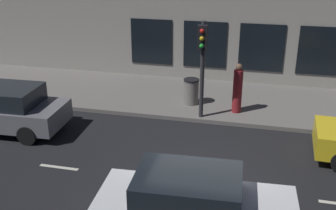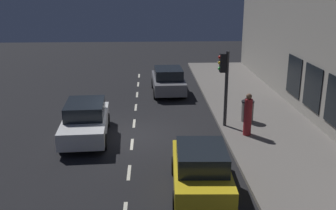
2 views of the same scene
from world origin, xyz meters
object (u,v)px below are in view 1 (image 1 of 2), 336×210
pedestrian_0 (238,90)px  traffic_light (202,55)px  parked_car_2 (193,207)px  trash_bin (191,91)px  parked_car_1 (5,109)px

pedestrian_0 → traffic_light: bearing=-174.2°
traffic_light → parked_car_2: (-6.17, -0.82, -1.70)m
traffic_light → trash_bin: traffic_light is taller
trash_bin → pedestrian_0: bearing=-103.8°
pedestrian_0 → trash_bin: pedestrian_0 is taller
parked_car_1 → pedestrian_0: (3.07, -7.65, 0.24)m
pedestrian_0 → trash_bin: bearing=137.0°
parked_car_2 → pedestrian_0: (7.03, -0.40, 0.24)m
parked_car_2 → pedestrian_0: bearing=173.7°
pedestrian_0 → parked_car_2: bearing=-122.5°
parked_car_2 → trash_bin: (7.47, 1.39, -0.14)m
trash_bin → parked_car_2: bearing=-169.4°
parked_car_2 → trash_bin: parked_car_2 is taller
parked_car_1 → pedestrian_0: size_ratio=2.27×
traffic_light → parked_car_2: traffic_light is taller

